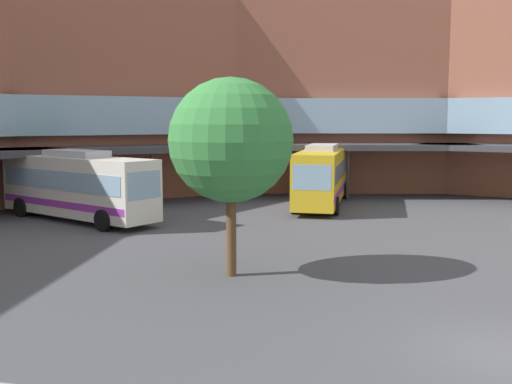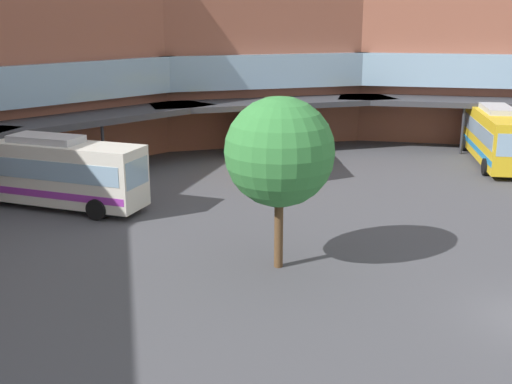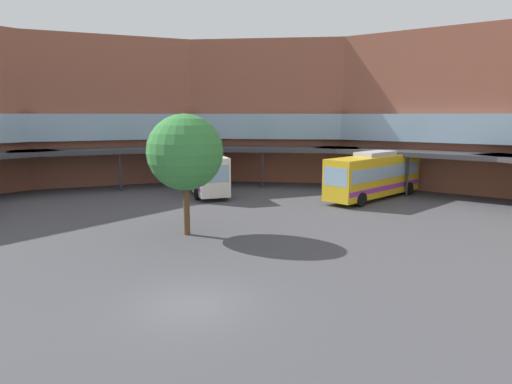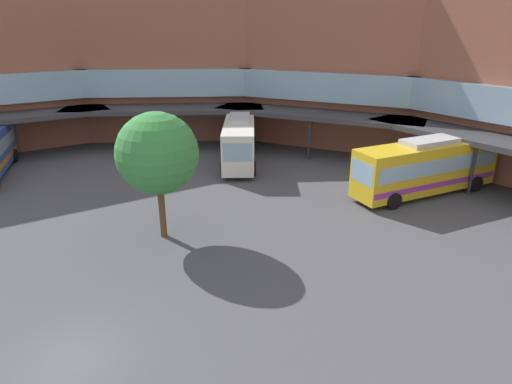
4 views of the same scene
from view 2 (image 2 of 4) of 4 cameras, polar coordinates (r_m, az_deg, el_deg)
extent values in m
cube|color=#93543F|center=(55.25, 17.74, 12.07)|extent=(15.07, 18.60, 14.47)
cube|color=#8CADC6|center=(54.75, 17.67, 10.52)|extent=(14.26, 17.20, 2.53)
cube|color=#38383D|center=(50.62, 17.94, 7.64)|extent=(13.40, 17.50, 0.40)
cylinder|color=#2D2D33|center=(49.32, 17.94, 5.31)|extent=(0.20, 0.20, 3.62)
cube|color=#93543F|center=(52.02, 0.00, 12.61)|extent=(18.96, 13.97, 14.47)
cube|color=#8CADC6|center=(51.55, 0.20, 10.96)|extent=(17.47, 13.32, 2.53)
cube|color=#38383D|center=(47.62, 1.75, 7.92)|extent=(18.01, 12.21, 0.40)
cylinder|color=#2D2D33|center=(46.42, 2.35, 5.45)|extent=(0.20, 0.20, 3.62)
cube|color=#93543F|center=(45.83, -18.35, 11.39)|extent=(18.31, 6.00, 14.47)
cube|color=#8CADC6|center=(45.41, -17.84, 9.56)|extent=(16.48, 6.24, 2.53)
cube|color=#38383D|center=(41.86, -14.77, 6.31)|extent=(18.31, 4.00, 0.40)
cylinder|color=#2D2D33|center=(40.83, -13.44, 3.59)|extent=(0.20, 0.20, 3.62)
cube|color=silver|center=(35.82, -17.99, 1.77)|extent=(6.76, 10.81, 3.18)
cube|color=#8CADC6|center=(35.73, -18.04, 2.36)|extent=(6.53, 10.24, 1.02)
cube|color=purple|center=(36.04, -17.87, 0.39)|extent=(6.69, 10.63, 0.38)
cube|color=#8CADC6|center=(32.76, -10.63, 1.70)|extent=(2.00, 1.01, 1.40)
cube|color=#B2B2B7|center=(35.46, -18.23, 4.54)|extent=(3.19, 4.24, 0.36)
cylinder|color=black|center=(35.07, -11.84, -0.43)|extent=(0.74, 1.12, 1.10)
cylinder|color=black|center=(33.12, -14.04, -1.54)|extent=(0.74, 1.12, 1.10)
cylinder|color=black|center=(39.35, -20.97, 0.62)|extent=(0.74, 1.12, 1.10)
cube|color=gold|center=(47.13, 20.54, 4.80)|extent=(10.40, 8.74, 3.22)
cube|color=#8CADC6|center=(47.07, 20.58, 5.26)|extent=(9.90, 8.38, 1.03)
cube|color=#267FBF|center=(47.30, 20.43, 3.73)|extent=(10.24, 8.63, 0.39)
cube|color=#B2B2B7|center=(46.85, 20.75, 6.94)|extent=(4.26, 3.83, 0.36)
cylinder|color=black|center=(43.52, 19.77, 2.12)|extent=(1.06, 0.90, 1.10)
cylinder|color=black|center=(51.30, 20.88, 3.99)|extent=(1.06, 0.90, 1.10)
cylinder|color=black|center=(50.78, 18.10, 4.13)|extent=(1.06, 0.90, 1.10)
cube|color=gold|center=(43.45, 0.90, 4.96)|extent=(8.94, 10.01, 3.24)
cube|color=#8CADC6|center=(43.38, 0.90, 5.46)|extent=(8.55, 9.54, 1.04)
cube|color=purple|center=(43.63, 0.89, 3.79)|extent=(8.82, 9.86, 0.39)
cube|color=#8CADC6|center=(38.07, 1.76, 3.99)|extent=(1.74, 1.48, 1.42)
cube|color=#B2B2B7|center=(43.14, 0.91, 7.30)|extent=(3.86, 4.14, 0.36)
cylinder|color=black|center=(40.28, 3.19, 2.00)|extent=(0.94, 1.04, 1.10)
cylinder|color=black|center=(40.00, -0.31, 1.92)|extent=(0.94, 1.04, 1.10)
cylinder|color=black|center=(47.50, 1.90, 4.15)|extent=(0.94, 1.04, 1.10)
cylinder|color=black|center=(47.27, -1.07, 4.09)|extent=(0.94, 1.04, 1.10)
cylinder|color=brown|center=(25.95, 2.04, -2.94)|extent=(0.36, 0.36, 3.64)
sphere|color=#38843D|center=(25.14, 2.11, 3.60)|extent=(4.38, 4.38, 4.38)
camera|label=1|loc=(10.36, 53.58, -17.31)|focal=42.01mm
camera|label=3|loc=(26.28, 62.00, 0.35)|focal=31.12mm
camera|label=4|loc=(32.13, 49.28, 12.78)|focal=31.12mm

